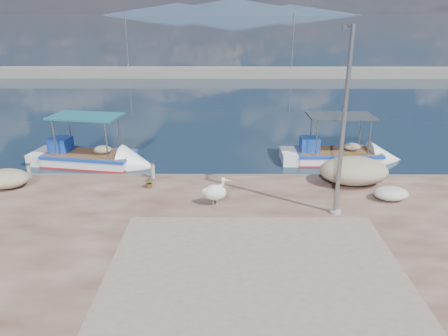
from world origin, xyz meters
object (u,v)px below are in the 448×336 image
at_px(boat_right, 336,157).
at_px(bollard_near, 153,170).
at_px(pelican, 215,192).
at_px(boat_left, 89,160).
at_px(lamp_post, 343,131).

distance_m(boat_right, bollard_near, 10.30).
height_order(pelican, bollard_near, pelican).
distance_m(boat_left, pelican, 9.48).
bearing_deg(lamp_post, boat_right, 76.40).
bearing_deg(bollard_near, pelican, -44.57).
height_order(boat_right, lamp_post, lamp_post).
xyz_separation_m(boat_right, pelican, (-6.50, -6.86, 0.83)).
distance_m(boat_left, bollard_near, 5.28).
relative_size(boat_left, boat_right, 1.08).
xyz_separation_m(boat_left, lamp_post, (11.73, -6.95, 3.55)).
xyz_separation_m(lamp_post, bollard_near, (-7.69, 3.63, -2.88)).
xyz_separation_m(boat_left, bollard_near, (4.05, -3.33, 0.67)).
height_order(boat_left, bollard_near, boat_left).
relative_size(boat_right, pelican, 5.22).
bearing_deg(boat_left, boat_right, 12.35).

